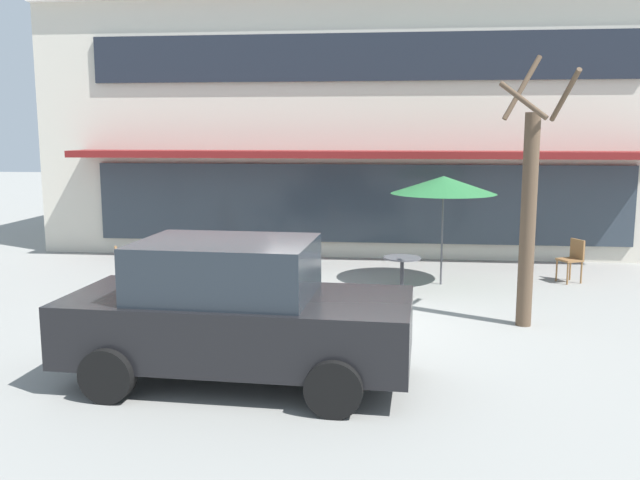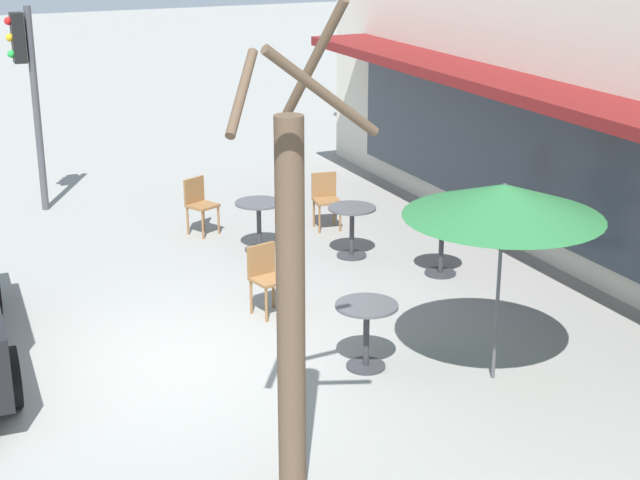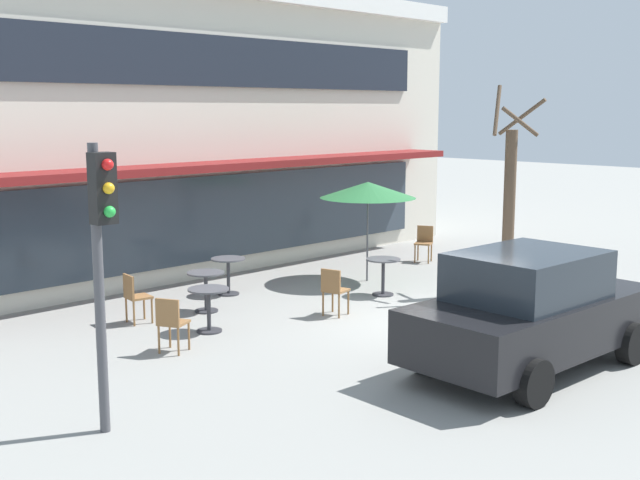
{
  "view_description": "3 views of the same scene",
  "coord_description": "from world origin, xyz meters",
  "views": [
    {
      "loc": [
        0.85,
        -10.42,
        3.05
      ],
      "look_at": [
        -0.63,
        3.24,
        0.87
      ],
      "focal_mm": 38.0,
      "sensor_mm": 36.0,
      "label": 1
    },
    {
      "loc": [
        9.88,
        -2.49,
        4.88
      ],
      "look_at": [
        -0.69,
        2.28,
        0.94
      ],
      "focal_mm": 55.0,
      "sensor_mm": 36.0,
      "label": 2
    },
    {
      "loc": [
        -11.2,
        -8.33,
        3.78
      ],
      "look_at": [
        -0.08,
        2.77,
        1.19
      ],
      "focal_mm": 45.0,
      "sensor_mm": 36.0,
      "label": 3
    }
  ],
  "objects": [
    {
      "name": "traffic_light_pole",
      "position": [
        -6.63,
        -0.27,
        2.3
      ],
      "size": [
        0.26,
        0.44,
        3.4
      ],
      "color": "#47474C",
      "rests_on": "ground"
    },
    {
      "name": "ground_plane",
      "position": [
        0.0,
        0.0,
        0.0
      ],
      "size": [
        80.0,
        80.0,
        0.0
      ],
      "primitive_type": "plane",
      "color": "gray"
    },
    {
      "name": "cafe_table_mid_patio",
      "position": [
        -3.14,
        2.39,
        0.52
      ],
      "size": [
        0.7,
        0.7,
        0.76
      ],
      "color": "#333338",
      "rests_on": "ground"
    },
    {
      "name": "street_tree",
      "position": [
        2.97,
        0.37,
        1.87
      ],
      "size": [
        1.14,
        1.13,
        4.25
      ],
      "color": "brown",
      "rests_on": "ground"
    },
    {
      "name": "cafe_table_by_tree",
      "position": [
        -1.15,
        4.35,
        0.52
      ],
      "size": [
        0.7,
        0.7,
        0.76
      ],
      "color": "#333338",
      "rests_on": "ground"
    },
    {
      "name": "cafe_table_near_wall",
      "position": [
        1.04,
        2.06,
        0.52
      ],
      "size": [
        0.7,
        0.7,
        0.76
      ],
      "color": "#333338",
      "rests_on": "ground"
    },
    {
      "name": "cafe_chair_1",
      "position": [
        -0.87,
        1.62,
        0.53
      ],
      "size": [
        0.48,
        0.48,
        0.89
      ],
      "color": "olive",
      "rests_on": "ground"
    },
    {
      "name": "patio_umbrella_green_folded",
      "position": [
        1.85,
        3.22,
        2.02
      ],
      "size": [
        2.1,
        2.1,
        2.2
      ],
      "color": "#4C4C51",
      "rests_on": "ground"
    },
    {
      "name": "cafe_chair_0",
      "position": [
        -4.29,
        1.83,
        0.53
      ],
      "size": [
        0.53,
        0.53,
        0.89
      ],
      "color": "olive",
      "rests_on": "ground"
    },
    {
      "name": "parked_sedan",
      "position": [
        -1.05,
        -2.51,
        0.88
      ],
      "size": [
        4.28,
        2.17,
        1.76
      ],
      "color": "black",
      "rests_on": "ground"
    },
    {
      "name": "cafe_chair_2",
      "position": [
        4.55,
        3.72,
        0.53
      ],
      "size": [
        0.53,
        0.53,
        0.89
      ],
      "color": "olive",
      "rests_on": "ground"
    },
    {
      "name": "cafe_chair_3",
      "position": [
        -3.74,
        3.76,
        0.53
      ],
      "size": [
        0.46,
        0.46,
        0.89
      ],
      "color": "olive",
      "rests_on": "ground"
    },
    {
      "name": "building_facade",
      "position": [
        0.0,
        9.96,
        3.34
      ],
      "size": [
        16.17,
        9.1,
        6.67
      ],
      "color": "beige",
      "rests_on": "ground"
    },
    {
      "name": "cafe_table_streetside",
      "position": [
        -2.33,
        3.54,
        0.52
      ],
      "size": [
        0.7,
        0.7,
        0.76
      ],
      "color": "#333338",
      "rests_on": "ground"
    }
  ]
}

